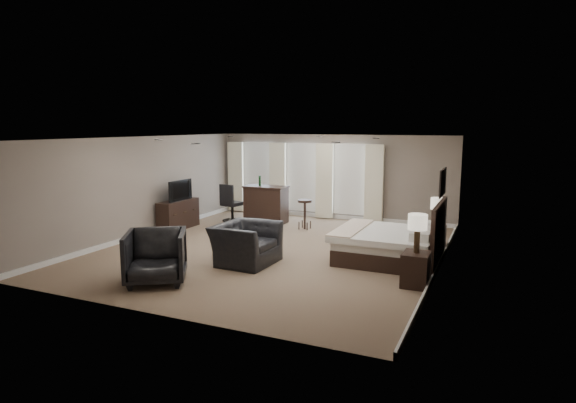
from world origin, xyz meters
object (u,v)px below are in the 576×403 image
at_px(bar_counter, 266,204).
at_px(bar_stool_left, 259,208).
at_px(bed, 385,230).
at_px(tv, 178,198).
at_px(lamp_near, 417,234).
at_px(armchair_near, 246,237).
at_px(nightstand_near, 416,269).
at_px(desk_chair, 232,203).
at_px(nightstand_far, 436,238).
at_px(bar_stool_right, 305,214).
at_px(lamp_far, 437,212).
at_px(dresser, 178,214).
at_px(armchair_far, 156,254).

distance_m(bar_counter, bar_stool_left, 0.65).
xyz_separation_m(bed, tv, (-6.03, 0.81, 0.21)).
bearing_deg(lamp_near, bar_counter, 141.33).
bearing_deg(armchair_near, bar_stool_left, 26.37).
xyz_separation_m(nightstand_near, tv, (-6.92, 2.26, 0.57)).
bearing_deg(tv, bar_counter, -46.31).
bearing_deg(armchair_near, tv, 58.66).
bearing_deg(desk_chair, nightstand_far, -175.96).
xyz_separation_m(lamp_near, tv, (-6.92, 2.26, -0.10)).
bearing_deg(nightstand_near, tv, 161.89).
relative_size(bed, nightstand_near, 3.39).
bearing_deg(nightstand_far, desk_chair, 171.82).
relative_size(lamp_near, bar_stool_right, 0.85).
relative_size(nightstand_far, lamp_far, 0.79).
relative_size(nightstand_near, tv, 0.62).
height_order(tv, bar_stool_left, tv).
height_order(dresser, desk_chair, desk_chair).
bearing_deg(lamp_far, nightstand_near, -90.00).
height_order(bed, lamp_far, bed).
distance_m(lamp_far, bar_stool_right, 3.76).
bearing_deg(nightstand_near, bar_counter, 141.33).
bearing_deg(nightstand_far, dresser, -174.74).
bearing_deg(dresser, lamp_near, -18.11).
bearing_deg(lamp_near, lamp_far, 90.00).
xyz_separation_m(armchair_far, bar_stool_left, (-1.11, 6.22, -0.19)).
relative_size(lamp_near, lamp_far, 1.04).
bearing_deg(bar_stool_right, dresser, -156.80).
bearing_deg(lamp_far, desk_chair, 171.82).
height_order(bed, lamp_near, bed).
xyz_separation_m(bed, bar_stool_left, (-4.63, 3.00, -0.32)).
height_order(nightstand_far, lamp_far, lamp_far).
bearing_deg(bar_stool_right, bar_counter, 164.78).
relative_size(armchair_far, bar_stool_left, 1.56).
xyz_separation_m(lamp_far, dresser, (-6.92, -0.64, -0.47)).
xyz_separation_m(dresser, bar_stool_left, (1.40, 2.19, -0.06)).
relative_size(tv, desk_chair, 0.86).
bearing_deg(bar_counter, lamp_far, -12.76).
height_order(armchair_near, bar_counter, armchair_near).
height_order(armchair_far, bar_stool_left, armchair_far).
bearing_deg(bed, nightstand_near, -58.46).
xyz_separation_m(bed, nightstand_far, (0.89, 1.45, -0.40)).
xyz_separation_m(armchair_far, desk_chair, (-1.65, 5.54, 0.03)).
relative_size(bar_counter, desk_chair, 1.10).
xyz_separation_m(nightstand_far, bar_stool_left, (-5.52, 1.55, 0.08)).
distance_m(bar_stool_left, desk_chair, 0.90).
bearing_deg(tv, bar_stool_left, -32.63).
xyz_separation_m(bed, lamp_near, (0.89, -1.45, 0.30)).
xyz_separation_m(tv, desk_chair, (0.86, 1.51, -0.30)).
distance_m(lamp_near, bar_stool_right, 5.20).
distance_m(bed, bar_counter, 4.91).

